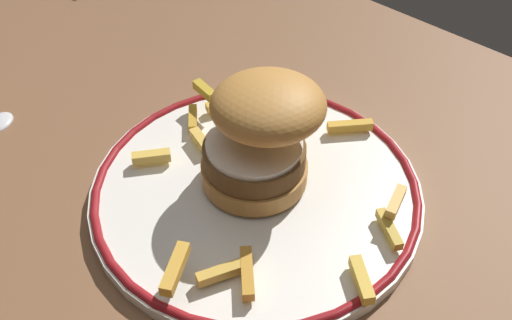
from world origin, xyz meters
TOP-DOWN VIEW (x-y plane):
  - ground_plane at (0.00, 0.00)cm, footprint 113.84×83.14cm
  - dinner_plate at (5.39, 4.36)cm, footprint 29.89×29.89cm
  - burger at (4.92, 5.54)cm, footprint 13.81×13.76cm
  - fries_pile at (6.14, 4.00)cm, footprint 27.78×28.05cm

SIDE VIEW (x-z plane):
  - ground_plane at x=0.00cm, z-range -4.00..0.00cm
  - dinner_plate at x=5.39cm, z-range 0.04..1.64cm
  - fries_pile at x=6.14cm, z-range 1.04..3.97cm
  - burger at x=4.92cm, z-range 1.59..11.90cm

